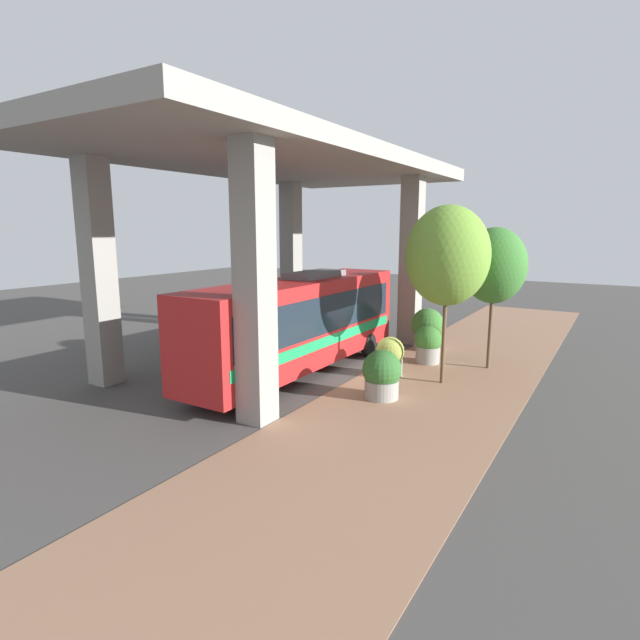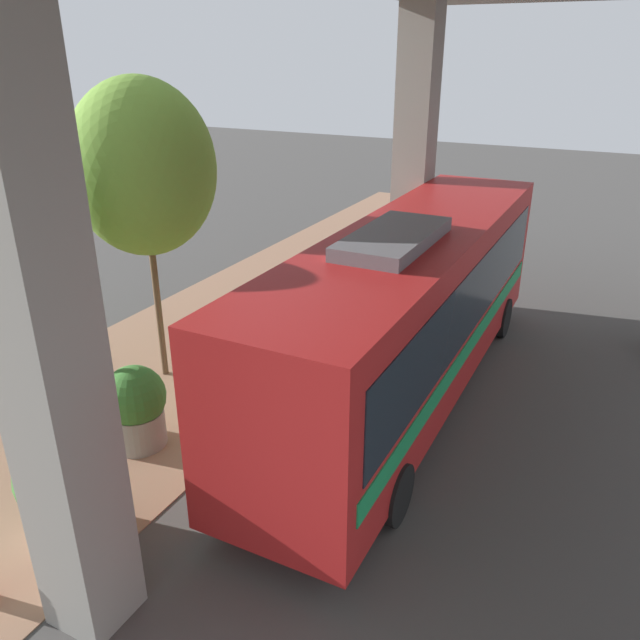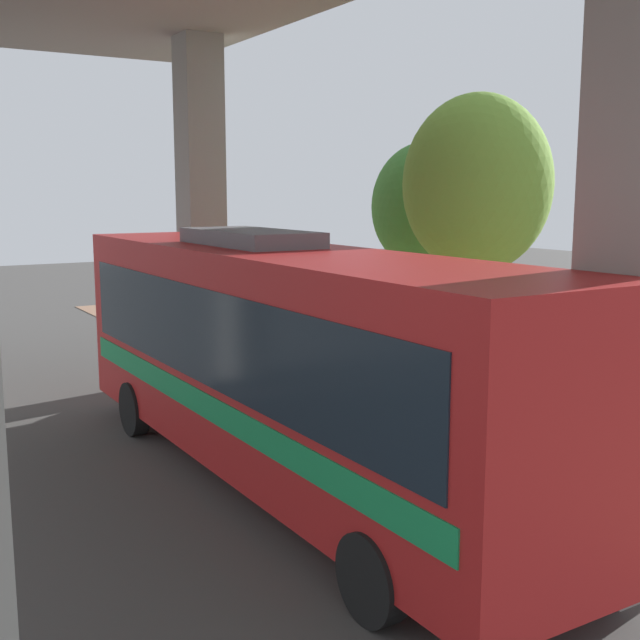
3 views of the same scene
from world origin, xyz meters
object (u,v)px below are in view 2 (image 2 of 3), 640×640
(planter_back, at_px, (70,484))
(planter_extra, at_px, (270,310))
(planter_middle, at_px, (242,358))
(street_tree_near, at_px, (143,169))
(bus, at_px, (410,304))
(planter_front, at_px, (136,407))

(planter_back, relative_size, planter_extra, 1.17)
(planter_back, distance_m, planter_extra, 7.40)
(planter_middle, xyz_separation_m, street_tree_near, (-1.98, -0.20, 3.85))
(bus, distance_m, planter_extra, 4.33)
(planter_extra, distance_m, street_tree_near, 4.80)
(planter_middle, height_order, planter_back, planter_back)
(bus, xyz_separation_m, street_tree_near, (-5.18, -1.57, 2.52))
(planter_middle, height_order, street_tree_near, street_tree_near)
(planter_back, height_order, street_tree_near, street_tree_near)
(bus, height_order, planter_back, bus)
(planter_middle, height_order, planter_extra, planter_extra)
(bus, distance_m, planter_back, 6.97)
(planter_middle, distance_m, planter_extra, 2.60)
(planter_front, bearing_deg, street_tree_near, 120.17)
(bus, relative_size, planter_front, 7.13)
(planter_back, height_order, planter_extra, planter_back)
(planter_back, bearing_deg, street_tree_near, 115.63)
(planter_front, relative_size, planter_back, 0.83)
(planter_front, height_order, planter_back, planter_back)
(planter_back, relative_size, street_tree_near, 0.30)
(planter_middle, bearing_deg, bus, 23.26)
(planter_middle, relative_size, planter_extra, 0.93)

